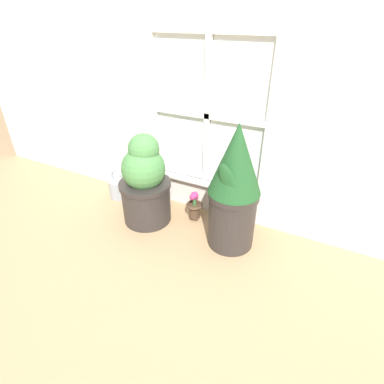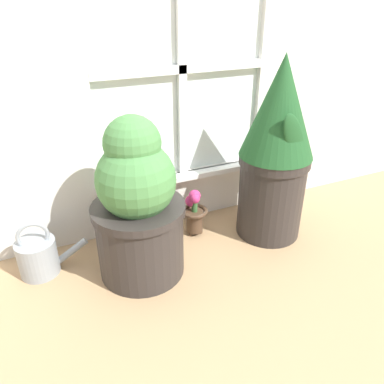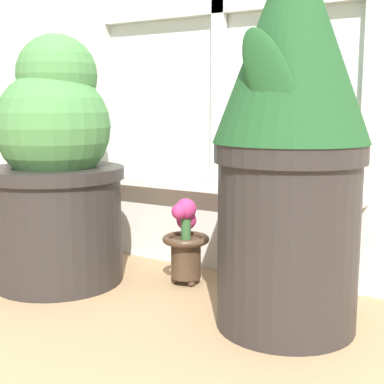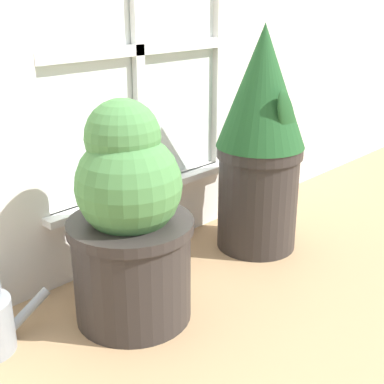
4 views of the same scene
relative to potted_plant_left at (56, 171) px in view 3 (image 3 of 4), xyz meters
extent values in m
plane|color=tan|center=(0.31, -0.28, -0.30)|extent=(10.00, 10.00, 0.00)
cube|color=silver|center=(0.31, 0.33, -0.17)|extent=(0.78, 0.05, 0.25)
cube|color=white|center=(0.31, 0.34, 0.43)|extent=(0.78, 0.02, 0.95)
cube|color=white|center=(0.31, 0.31, 0.43)|extent=(0.04, 0.02, 0.95)
cube|color=white|center=(0.31, 0.31, 0.43)|extent=(0.78, 0.02, 0.04)
cube|color=white|center=(0.31, 0.28, -0.06)|extent=(0.84, 0.06, 0.02)
cylinder|color=#2D2826|center=(0.00, 0.00, -0.14)|extent=(0.34, 0.34, 0.31)
cylinder|color=#2D2826|center=(0.00, 0.00, -0.01)|extent=(0.36, 0.36, 0.03)
cylinder|color=#38281E|center=(0.00, 0.00, 0.00)|extent=(0.31, 0.31, 0.01)
sphere|color=#477F42|center=(0.00, 0.00, 0.11)|extent=(0.30, 0.30, 0.30)
sphere|color=#477F42|center=(0.00, 0.02, 0.25)|extent=(0.21, 0.21, 0.21)
ellipsoid|color=#477F42|center=(0.03, -0.08, 0.10)|extent=(0.17, 0.09, 0.18)
cylinder|color=#2D2826|center=(0.63, 0.03, -0.10)|extent=(0.29, 0.29, 0.39)
cylinder|color=#2D2826|center=(0.63, 0.03, 0.07)|extent=(0.31, 0.31, 0.04)
cylinder|color=#38281E|center=(0.63, 0.03, 0.09)|extent=(0.27, 0.27, 0.01)
cone|color=#1E4C23|center=(0.63, 0.03, 0.30)|extent=(0.32, 0.32, 0.42)
ellipsoid|color=#1E4C23|center=(0.63, -0.08, 0.20)|extent=(0.18, 0.04, 0.26)
sphere|color=#473323|center=(0.30, 0.18, -0.29)|extent=(0.02, 0.02, 0.02)
sphere|color=#473323|center=(0.28, 0.14, -0.29)|extent=(0.02, 0.02, 0.02)
sphere|color=#473323|center=(0.33, 0.14, -0.29)|extent=(0.02, 0.02, 0.02)
cylinder|color=#473323|center=(0.30, 0.15, -0.23)|extent=(0.08, 0.08, 0.10)
torus|color=#473323|center=(0.30, 0.15, -0.18)|extent=(0.12, 0.12, 0.02)
cylinder|color=#386633|center=(0.30, 0.15, -0.15)|extent=(0.03, 0.03, 0.06)
sphere|color=#B22D66|center=(0.30, 0.15, -0.10)|extent=(0.06, 0.06, 0.06)
sphere|color=#B22D66|center=(0.29, 0.17, -0.13)|extent=(0.05, 0.05, 0.05)
sphere|color=#B22D66|center=(0.30, 0.13, -0.10)|extent=(0.04, 0.04, 0.04)
cylinder|color=gray|center=(-0.39, 0.15, -0.22)|extent=(0.15, 0.15, 0.15)
cylinder|color=gray|center=(-0.25, 0.15, -0.23)|extent=(0.13, 0.03, 0.09)
torus|color=gray|center=(-0.39, 0.15, -0.12)|extent=(0.12, 0.02, 0.12)
camera|label=1|loc=(1.11, -1.45, 1.01)|focal=28.00mm
camera|label=2|loc=(-0.31, -1.19, 0.71)|focal=35.00mm
camera|label=3|loc=(1.02, -1.01, 0.17)|focal=50.00mm
camera|label=4|loc=(-0.86, -1.08, 0.61)|focal=50.00mm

